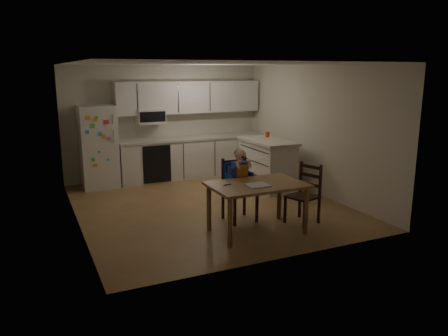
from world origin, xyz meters
name	(u,v)px	position (x,y,z in m)	size (l,w,h in m)	color
room	(198,134)	(0.00, 0.48, 1.25)	(4.52, 5.01, 2.51)	brown
refrigerator	(98,147)	(-1.55, 2.15, 0.85)	(0.72, 0.70, 1.70)	silver
kitchen_run	(190,138)	(0.50, 2.24, 0.88)	(3.37, 0.62, 2.15)	silver
kitchen_island	(268,164)	(1.59, 0.62, 0.51)	(0.71, 1.36, 1.01)	silver
red_cup	(267,134)	(1.77, 0.97, 1.06)	(0.09, 0.09, 0.11)	#C54012
dining_table	(257,190)	(0.16, -1.52, 0.65)	(1.41, 0.90, 0.75)	brown
napkin	(258,185)	(0.11, -1.62, 0.76)	(0.32, 0.28, 0.01)	#BBBBC0
toddler_spoon	(227,185)	(-0.30, -1.42, 0.76)	(0.02, 0.02, 0.12)	#0E33A9
chair_booster	(238,177)	(0.15, -0.90, 0.72)	(0.46, 0.46, 1.19)	black
chair_side	(306,189)	(1.10, -1.44, 0.54)	(0.53, 0.53, 0.95)	black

